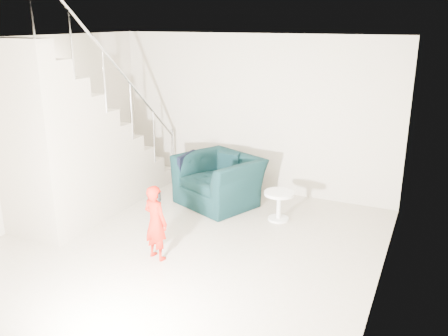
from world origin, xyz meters
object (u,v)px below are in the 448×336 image
(armchair, at_px, (219,181))
(toddler, at_px, (156,222))
(staircase, at_px, (77,156))
(side_table, at_px, (279,201))

(armchair, relative_size, toddler, 1.25)
(toddler, distance_m, staircase, 2.04)
(armchair, distance_m, toddler, 2.03)
(armchair, distance_m, side_table, 1.14)
(toddler, height_order, staircase, staircase)
(armchair, bearing_deg, toddler, -64.92)
(staircase, bearing_deg, toddler, -21.63)
(staircase, bearing_deg, side_table, 20.32)
(armchair, relative_size, staircase, 0.34)
(toddler, relative_size, staircase, 0.27)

